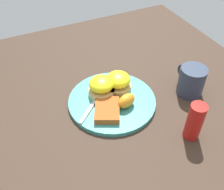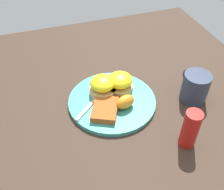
{
  "view_description": "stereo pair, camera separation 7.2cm",
  "coord_description": "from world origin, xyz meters",
  "px_view_note": "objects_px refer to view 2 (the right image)",
  "views": [
    {
      "loc": [
        -0.53,
        0.25,
        0.59
      ],
      "look_at": [
        0.0,
        0.0,
        0.03
      ],
      "focal_mm": 42.0,
      "sensor_mm": 36.0,
      "label": 1
    },
    {
      "loc": [
        -0.56,
        0.19,
        0.59
      ],
      "look_at": [
        0.0,
        0.0,
        0.03
      ],
      "focal_mm": 42.0,
      "sensor_mm": 36.0,
      "label": 2
    }
  ],
  "objects_px": {
    "sandwich_benedict_left": "(120,83)",
    "condiment_bottle": "(190,129)",
    "sandwich_benedict_right": "(103,86)",
    "cup": "(195,87)",
    "orange_wedge": "(125,102)",
    "hashbrown_patty": "(105,109)",
    "fork": "(98,96)"
  },
  "relations": [
    {
      "from": "condiment_bottle",
      "to": "orange_wedge",
      "type": "bearing_deg",
      "value": 34.46
    },
    {
      "from": "sandwich_benedict_left",
      "to": "condiment_bottle",
      "type": "bearing_deg",
      "value": -157.11
    },
    {
      "from": "sandwich_benedict_right",
      "to": "cup",
      "type": "height_order",
      "value": "cup"
    },
    {
      "from": "sandwich_benedict_right",
      "to": "condiment_bottle",
      "type": "height_order",
      "value": "condiment_bottle"
    },
    {
      "from": "orange_wedge",
      "to": "cup",
      "type": "xyz_separation_m",
      "value": [
        -0.02,
        -0.22,
        0.01
      ]
    },
    {
      "from": "fork",
      "to": "condiment_bottle",
      "type": "xyz_separation_m",
      "value": [
        -0.24,
        -0.18,
        0.04
      ]
    },
    {
      "from": "sandwich_benedict_right",
      "to": "condiment_bottle",
      "type": "bearing_deg",
      "value": -147.27
    },
    {
      "from": "orange_wedge",
      "to": "condiment_bottle",
      "type": "xyz_separation_m",
      "value": [
        -0.17,
        -0.12,
        0.02
      ]
    },
    {
      "from": "sandwich_benedict_right",
      "to": "fork",
      "type": "distance_m",
      "value": 0.04
    },
    {
      "from": "condiment_bottle",
      "to": "cup",
      "type": "bearing_deg",
      "value": -35.87
    },
    {
      "from": "sandwich_benedict_right",
      "to": "cup",
      "type": "distance_m",
      "value": 0.29
    },
    {
      "from": "condiment_bottle",
      "to": "sandwich_benedict_left",
      "type": "bearing_deg",
      "value": 22.89
    },
    {
      "from": "sandwich_benedict_right",
      "to": "orange_wedge",
      "type": "height_order",
      "value": "sandwich_benedict_right"
    },
    {
      "from": "sandwich_benedict_right",
      "to": "orange_wedge",
      "type": "xyz_separation_m",
      "value": [
        -0.08,
        -0.05,
        -0.01
      ]
    },
    {
      "from": "hashbrown_patty",
      "to": "condiment_bottle",
      "type": "bearing_deg",
      "value": -133.58
    },
    {
      "from": "hashbrown_patty",
      "to": "fork",
      "type": "xyz_separation_m",
      "value": [
        0.07,
        0.0,
        -0.01
      ]
    },
    {
      "from": "hashbrown_patty",
      "to": "orange_wedge",
      "type": "xyz_separation_m",
      "value": [
        -0.0,
        -0.06,
        0.01
      ]
    },
    {
      "from": "cup",
      "to": "condiment_bottle",
      "type": "relative_size",
      "value": 0.98
    },
    {
      "from": "sandwich_benedict_left",
      "to": "condiment_bottle",
      "type": "relative_size",
      "value": 0.72
    },
    {
      "from": "sandwich_benedict_right",
      "to": "hashbrown_patty",
      "type": "relative_size",
      "value": 0.86
    },
    {
      "from": "orange_wedge",
      "to": "cup",
      "type": "relative_size",
      "value": 0.52
    },
    {
      "from": "hashbrown_patty",
      "to": "orange_wedge",
      "type": "height_order",
      "value": "orange_wedge"
    },
    {
      "from": "orange_wedge",
      "to": "cup",
      "type": "height_order",
      "value": "cup"
    },
    {
      "from": "hashbrown_patty",
      "to": "fork",
      "type": "bearing_deg",
      "value": 1.19
    },
    {
      "from": "sandwich_benedict_left",
      "to": "cup",
      "type": "bearing_deg",
      "value": -114.63
    },
    {
      "from": "cup",
      "to": "condiment_bottle",
      "type": "bearing_deg",
      "value": 144.13
    },
    {
      "from": "hashbrown_patty",
      "to": "cup",
      "type": "bearing_deg",
      "value": -94.02
    },
    {
      "from": "orange_wedge",
      "to": "hashbrown_patty",
      "type": "bearing_deg",
      "value": 88.56
    },
    {
      "from": "orange_wedge",
      "to": "fork",
      "type": "xyz_separation_m",
      "value": [
        0.07,
        0.06,
        -0.02
      ]
    },
    {
      "from": "cup",
      "to": "sandwich_benedict_right",
      "type": "bearing_deg",
      "value": 69.52
    },
    {
      "from": "orange_wedge",
      "to": "cup",
      "type": "bearing_deg",
      "value": -94.75
    },
    {
      "from": "fork",
      "to": "cup",
      "type": "xyz_separation_m",
      "value": [
        -0.09,
        -0.29,
        0.03
      ]
    }
  ]
}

